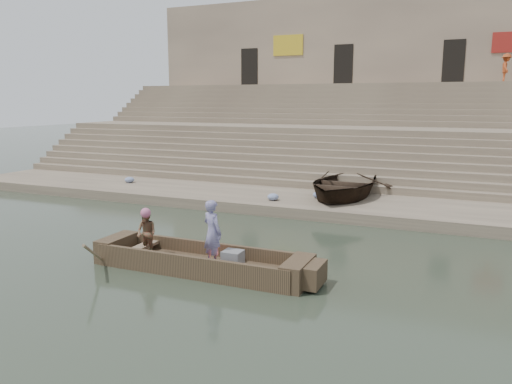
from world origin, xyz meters
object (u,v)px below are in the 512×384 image
Objects in this scene: beached_rowboat at (343,184)px; rowing_man at (146,233)px; television at (232,259)px; pedestrian at (506,68)px; standing_man at (212,232)px; main_rowboat at (201,266)px.

rowing_man is at bearing -105.20° from beached_rowboat.
television is 24.34m from pedestrian.
beached_rowboat is at bearing -72.59° from standing_man.
pedestrian is at bearing 71.64° from main_rowboat.
pedestrian is (7.18, 22.76, 4.99)m from standing_man.
main_rowboat is 24.67m from pedestrian.
rowing_man is at bearing -177.66° from main_rowboat.
standing_man is at bearing -93.54° from beached_rowboat.
television is 0.28× the size of pedestrian.
pedestrian is (7.55, 22.73, 5.91)m from main_rowboat.
beached_rowboat is at bearing 80.67° from main_rowboat.
main_rowboat is 8.96m from beached_rowboat.
beached_rowboat reaches higher than rowing_man.
beached_rowboat is (0.56, 8.80, 0.49)m from television.
standing_man reaches higher than beached_rowboat.
main_rowboat is 1.69m from rowing_man.
standing_man is 1.36× the size of rowing_man.
pedestrian is (6.66, 22.73, 5.60)m from television.
standing_man is 0.33× the size of beached_rowboat.
rowing_man is (-1.54, -0.06, 0.70)m from main_rowboat.
pedestrian reaches higher than rowing_man.
standing_man is 8.90m from beached_rowboat.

